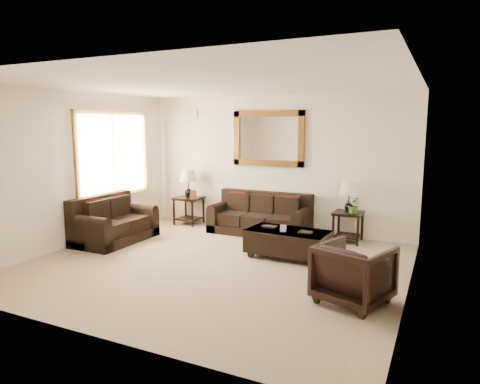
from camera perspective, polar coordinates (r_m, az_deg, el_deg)
The scene contains 11 objects.
room at distance 6.34m, azimuth -3.53°, elevation 2.03°, with size 5.51×5.01×2.71m.
window at distance 8.63m, azimuth -16.45°, elevation 4.81°, with size 0.07×1.96×1.66m.
mirror at distance 8.58m, azimuth 3.76°, elevation 7.13°, with size 1.50×0.06×1.10m.
air_vent at distance 9.40m, azimuth -6.40°, elevation 10.28°, with size 0.25×0.02×0.18m, color #999999.
sofa at distance 8.45m, azimuth 2.76°, elevation -3.57°, with size 1.94×0.84×0.79m.
loveseat at distance 8.19m, azimuth -16.61°, elevation -4.18°, with size 0.88×1.49×0.84m.
end_table_left at distance 9.22m, azimuth -6.88°, elevation 0.47°, with size 0.54×0.54×1.18m.
end_table_right at distance 7.97m, azimuth 14.31°, elevation -1.35°, with size 0.51×0.51×1.12m.
coffee_table at distance 6.94m, azimuth 6.42°, elevation -6.45°, with size 1.35×0.78×0.56m.
armchair at distance 5.32m, azimuth 14.94°, elevation -10.11°, with size 0.77×0.72×0.79m, color black.
potted_plant at distance 7.87m, azimuth 14.95°, elevation -1.93°, with size 0.27×0.30×0.24m, color #2D591E.
Camera 1 is at (3.07, -5.50, 2.09)m, focal length 32.00 mm.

